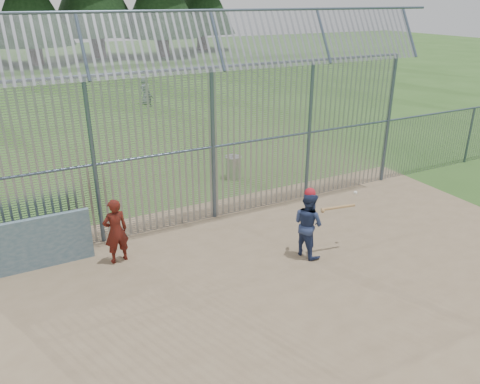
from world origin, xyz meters
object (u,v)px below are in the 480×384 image
batter (308,224)px  trash_can (233,167)px  dugout_wall (32,245)px  onlooker (116,231)px

batter → trash_can: (0.75, 5.28, -0.42)m
trash_can → batter: bearing=-98.1°
dugout_wall → trash_can: dugout_wall is taller
dugout_wall → batter: size_ratio=1.60×
dugout_wall → trash_can: bearing=25.5°
onlooker → trash_can: bearing=-150.3°
batter → onlooker: bearing=54.7°
batter → trash_can: size_ratio=1.90×
batter → onlooker: 4.31m
batter → trash_can: bearing=-20.0°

